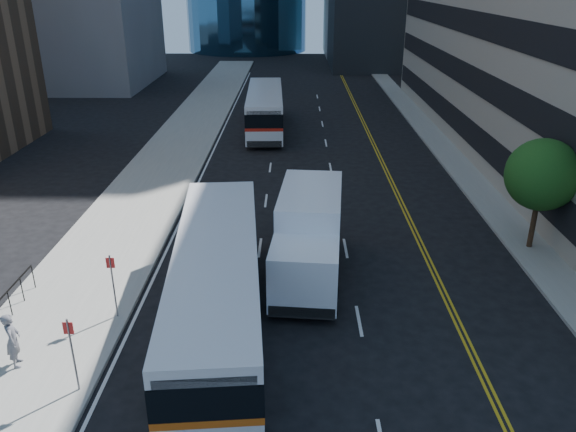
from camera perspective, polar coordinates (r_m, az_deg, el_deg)
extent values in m
plane|color=black|center=(19.47, 6.35, -13.79)|extent=(160.00, 160.00, 0.00)
cube|color=gray|center=(42.97, -10.98, 7.08)|extent=(5.00, 90.00, 0.15)
cube|color=gray|center=(43.50, 15.27, 6.87)|extent=(2.00, 90.00, 0.15)
cylinder|color=#332114|center=(27.91, 23.63, -0.80)|extent=(0.24, 0.24, 2.20)
sphere|color=#144717|center=(27.10, 24.43, 3.84)|extent=(3.20, 3.20, 3.20)
cube|color=silver|center=(20.15, -7.05, -9.10)|extent=(3.89, 13.03, 1.18)
cube|color=#CA5413|center=(19.79, -7.15, -7.40)|extent=(3.91, 13.05, 0.24)
cube|color=black|center=(19.50, -7.24, -5.91)|extent=(3.91, 13.05, 0.96)
cube|color=silver|center=(19.13, -7.35, -3.81)|extent=(3.89, 13.03, 0.53)
cylinder|color=black|center=(17.42, -11.85, -17.11)|extent=(0.41, 1.09, 1.07)
cylinder|color=black|center=(17.25, -3.08, -17.02)|extent=(0.41, 1.09, 1.07)
cylinder|color=black|center=(23.42, -9.80, -5.58)|extent=(0.41, 1.09, 1.07)
cylinder|color=black|center=(23.29, -3.55, -5.43)|extent=(0.41, 1.09, 1.07)
cube|color=white|center=(46.64, -2.33, 9.84)|extent=(3.19, 12.65, 1.15)
cube|color=red|center=(46.49, -2.35, 10.65)|extent=(3.21, 12.67, 0.23)
cube|color=black|center=(46.37, -2.36, 11.35)|extent=(3.21, 12.67, 0.94)
cube|color=white|center=(46.22, -2.37, 12.30)|extent=(3.19, 12.65, 0.52)
cylinder|color=black|center=(43.13, -4.05, 8.12)|extent=(0.35, 1.06, 1.05)
cylinder|color=black|center=(43.09, -0.72, 8.16)|extent=(0.35, 1.06, 1.05)
cylinder|color=black|center=(50.03, -3.72, 10.23)|extent=(0.35, 1.06, 1.05)
cylinder|color=black|center=(50.00, -0.84, 10.27)|extent=(0.35, 1.06, 1.05)
cube|color=white|center=(20.86, 1.64, -5.94)|extent=(2.71, 2.52, 2.20)
cube|color=black|center=(19.79, 1.44, -6.27)|extent=(2.31, 0.26, 1.15)
cube|color=white|center=(23.87, 2.29, -0.35)|extent=(2.94, 5.23, 2.73)
cube|color=black|center=(23.52, 2.06, -4.98)|extent=(2.51, 7.06, 0.26)
cylinder|color=black|center=(21.29, -1.52, -8.46)|extent=(0.38, 1.03, 1.01)
cylinder|color=black|center=(21.16, 4.68, -8.75)|extent=(0.38, 1.03, 1.01)
cylinder|color=black|center=(25.87, -0.10, -2.40)|extent=(0.38, 1.03, 1.01)
cylinder|color=black|center=(25.76, 4.95, -2.60)|extent=(0.38, 1.03, 1.01)
imported|color=#5A5A62|center=(20.12, -26.17, -11.23)|extent=(0.64, 0.79, 1.88)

